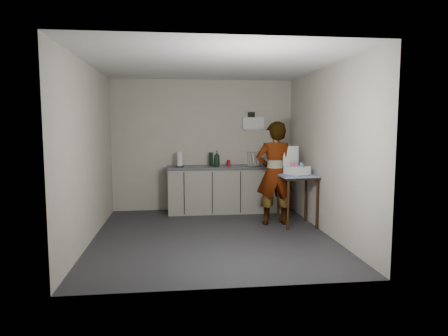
{
  "coord_description": "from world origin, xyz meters",
  "views": [
    {
      "loc": [
        -0.53,
        -6.01,
        1.72
      ],
      "look_at": [
        0.24,
        0.45,
        1.01
      ],
      "focal_mm": 32.0,
      "sensor_mm": 36.0,
      "label": 1
    }
  ],
  "objects": [
    {
      "name": "wall_right",
      "position": [
        1.79,
        0.0,
        1.3
      ],
      "size": [
        0.02,
        4.0,
        2.6
      ],
      "primitive_type": "cube",
      "color": "beige",
      "rests_on": "ground"
    },
    {
      "name": "dark_bottle",
      "position": [
        0.14,
        1.76,
        1.04
      ],
      "size": [
        0.08,
        0.08,
        0.27
      ],
      "primitive_type": "cylinder",
      "color": "black",
      "rests_on": "kitchen_counter"
    },
    {
      "name": "side_table",
      "position": [
        1.5,
        0.48,
        0.77
      ],
      "size": [
        0.73,
        0.73,
        0.89
      ],
      "rotation": [
        0.0,
        0.0,
        0.06
      ],
      "color": "#34170C",
      "rests_on": "ground"
    },
    {
      "name": "wall_shelf",
      "position": [
        1.0,
        1.92,
        1.75
      ],
      "size": [
        0.42,
        0.18,
        0.37
      ],
      "color": "white",
      "rests_on": "ground"
    },
    {
      "name": "standing_man",
      "position": [
        1.13,
        0.62,
        0.88
      ],
      "size": [
        0.65,
        0.43,
        1.77
      ],
      "primitive_type": "imported",
      "rotation": [
        0.0,
        0.0,
        3.13
      ],
      "color": "#B2A593",
      "rests_on": "ground"
    },
    {
      "name": "bakery_box",
      "position": [
        1.47,
        0.48,
        0.99
      ],
      "size": [
        0.43,
        0.44,
        0.46
      ],
      "rotation": [
        0.0,
        0.0,
        0.4
      ],
      "color": "white",
      "rests_on": "side_table"
    },
    {
      "name": "soap_bottle",
      "position": [
        0.24,
        1.63,
        1.06
      ],
      "size": [
        0.13,
        0.14,
        0.31
      ],
      "primitive_type": "imported",
      "rotation": [
        0.0,
        0.0,
        0.16
      ],
      "color": "black",
      "rests_on": "kitchen_counter"
    },
    {
      "name": "kitchen_counter",
      "position": [
        0.4,
        1.7,
        0.43
      ],
      "size": [
        2.24,
        0.62,
        0.91
      ],
      "color": "black",
      "rests_on": "ground"
    },
    {
      "name": "wall_back",
      "position": [
        0.0,
        1.99,
        1.3
      ],
      "size": [
        3.6,
        0.02,
        2.6
      ],
      "primitive_type": "cube",
      "color": "beige",
      "rests_on": "ground"
    },
    {
      "name": "wall_left",
      "position": [
        -1.79,
        0.0,
        1.3
      ],
      "size": [
        0.02,
        4.0,
        2.6
      ],
      "primitive_type": "cube",
      "color": "beige",
      "rests_on": "ground"
    },
    {
      "name": "soda_can",
      "position": [
        0.48,
        1.66,
        0.97
      ],
      "size": [
        0.06,
        0.06,
        0.12
      ],
      "primitive_type": "cylinder",
      "color": "red",
      "rests_on": "kitchen_counter"
    },
    {
      "name": "ground",
      "position": [
        0.0,
        0.0,
        0.0
      ],
      "size": [
        4.0,
        4.0,
        0.0
      ],
      "primitive_type": "plane",
      "color": "#26272B",
      "rests_on": "ground"
    },
    {
      "name": "paper_towel",
      "position": [
        -0.47,
        1.66,
        1.05
      ],
      "size": [
        0.16,
        0.16,
        0.29
      ],
      "color": "black",
      "rests_on": "kitchen_counter"
    },
    {
      "name": "ceiling",
      "position": [
        0.0,
        0.0,
        2.6
      ],
      "size": [
        3.6,
        4.0,
        0.01
      ],
      "primitive_type": "cube",
      "color": "white",
      "rests_on": "wall_back"
    },
    {
      "name": "dish_rack",
      "position": [
        1.03,
        1.64,
        0.97
      ],
      "size": [
        0.4,
        0.3,
        0.28
      ],
      "color": "silver",
      "rests_on": "kitchen_counter"
    }
  ]
}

